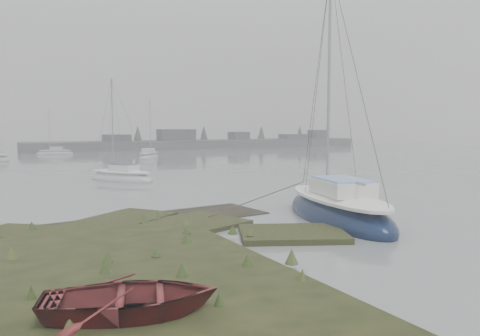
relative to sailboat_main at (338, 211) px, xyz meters
name	(u,v)px	position (x,y,z in m)	size (l,w,h in m)	color
ground	(92,168)	(-3.73, 29.02, -0.34)	(160.00, 160.00, 0.00)	slate
far_shoreline	(211,143)	(23.11, 60.91, 0.51)	(60.00, 8.00, 4.15)	#4C4F51
sailboat_main	(338,211)	(0.00, 0.00, 0.00)	(4.41, 8.14, 10.93)	#0B1735
sailboat_white	(121,177)	(-4.02, 17.74, -0.10)	(4.37, 5.49, 7.59)	silver
sailboat_far_b	(149,156)	(4.89, 39.44, -0.11)	(4.45, 5.38, 7.51)	silver
sailboat_far_c	(55,153)	(-3.89, 52.58, -0.14)	(4.82, 2.14, 6.57)	silver
dinghy	(131,298)	(-9.98, -5.92, 0.22)	(2.32, 3.24, 0.67)	maroon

